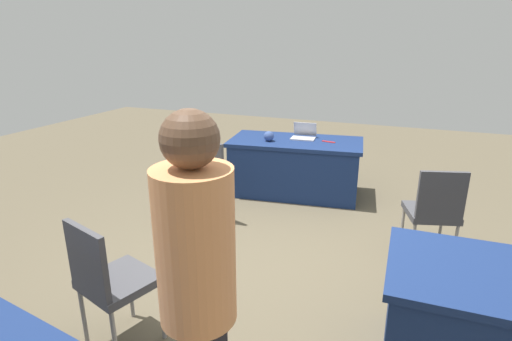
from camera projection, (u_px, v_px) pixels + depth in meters
The scene contains 9 objects.
ground_plane at pixel (257, 270), 3.77m from camera, with size 14.40×14.40×0.00m, color brown.
table_foreground at pixel (295, 167), 5.55m from camera, with size 1.86×1.09×0.75m.
chair_near_front at pixel (202, 178), 4.62m from camera, with size 0.56×0.56×0.94m.
chair_tucked_left at pixel (109, 277), 2.67m from camera, with size 0.55×0.55×0.97m.
chair_tucked_right at pixel (434, 209), 3.77m from camera, with size 0.55×0.55×0.95m.
person_attendee_standing at pixel (198, 289), 1.76m from camera, with size 0.48×0.48×1.81m.
laptop_silver at pixel (304, 135), 5.52m from camera, with size 0.34×0.32×0.21m.
yarn_ball at pixel (269, 136), 5.36m from camera, with size 0.13×0.13×0.13m, color #3F5999.
scissors_red at pixel (329, 142), 5.33m from camera, with size 0.18×0.04×0.01m, color red.
Camera 1 is at (-1.19, 3.06, 2.06)m, focal length 28.35 mm.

